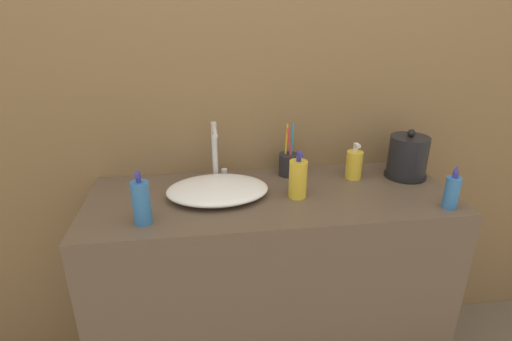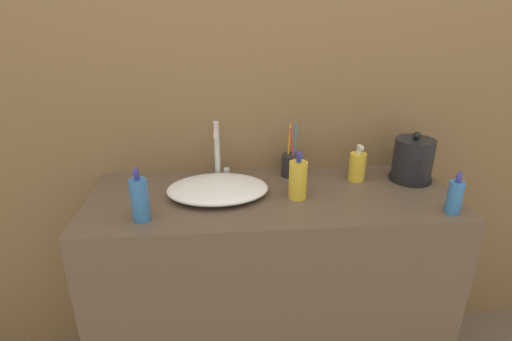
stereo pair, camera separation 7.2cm
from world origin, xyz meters
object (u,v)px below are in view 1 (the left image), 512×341
Objects in this scene: electric_kettle at (407,158)px; lotion_bottle at (141,202)px; mouthwash_bottle at (354,164)px; hand_cream_bottle at (452,192)px; shampoo_bottle at (298,179)px; faucet at (216,149)px; toothbrush_cup at (288,164)px.

electric_kettle reaches higher than lotion_bottle.
mouthwash_bottle is at bearing 17.80° from lotion_bottle.
lotion_bottle is at bearing 177.97° from hand_cream_bottle.
shampoo_bottle is 0.30m from mouthwash_bottle.
hand_cream_bottle is (0.50, -0.15, -0.01)m from shampoo_bottle.
lotion_bottle reaches higher than shampoo_bottle.
faucet is 0.77m from electric_kettle.
lotion_bottle is 0.55m from shampoo_bottle.
electric_kettle is 1.14× the size of shampoo_bottle.
lotion_bottle is 1.15× the size of hand_cream_bottle.
shampoo_bottle is (-0.01, -0.20, 0.02)m from toothbrush_cup.
toothbrush_cup is 0.63m from lotion_bottle.
faucet reaches higher than shampoo_bottle.
mouthwash_bottle is at bearing 27.69° from shampoo_bottle.
toothbrush_cup is at bearing 3.35° from faucet.
shampoo_bottle is at bearing 162.90° from hand_cream_bottle.
shampoo_bottle reaches higher than mouthwash_bottle.
electric_kettle is 0.92× the size of toothbrush_cup.
faucet reaches higher than lotion_bottle.
electric_kettle is 1.12× the size of lotion_bottle.
faucet is at bearing -176.65° from toothbrush_cup.
toothbrush_cup is 0.61m from hand_cream_bottle.
toothbrush_cup is (0.29, 0.02, -0.08)m from faucet.
mouthwash_bottle is at bearing 175.80° from electric_kettle.
mouthwash_bottle is at bearing 129.00° from hand_cream_bottle.
faucet is 1.59× the size of mouthwash_bottle.
faucet is at bearing 156.52° from hand_cream_bottle.
electric_kettle is 1.28× the size of hand_cream_bottle.
toothbrush_cup is at bearing 143.94° from hand_cream_bottle.
lotion_bottle is at bearing -129.49° from faucet.
hand_cream_bottle is at bearing -85.58° from electric_kettle.
shampoo_bottle is at bearing 12.41° from lotion_bottle.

